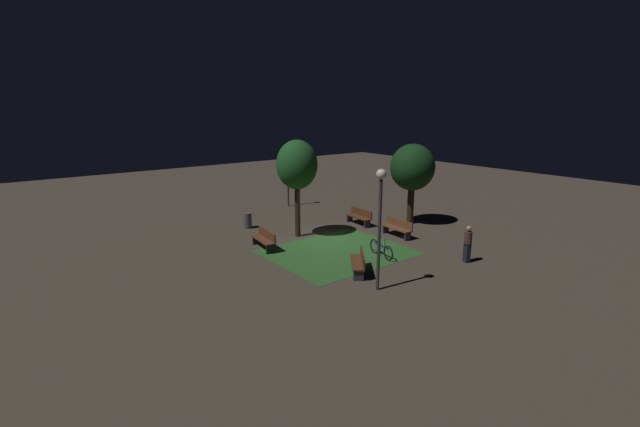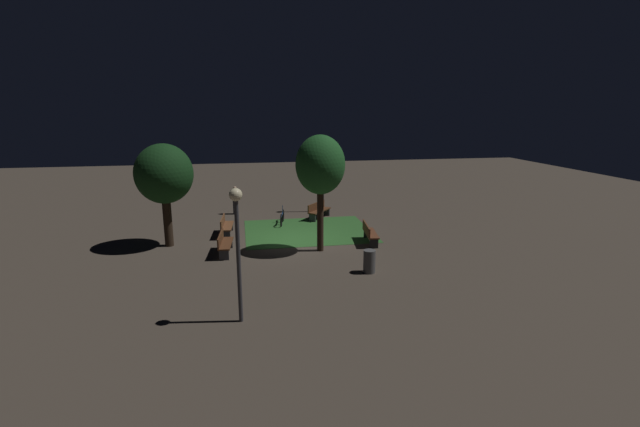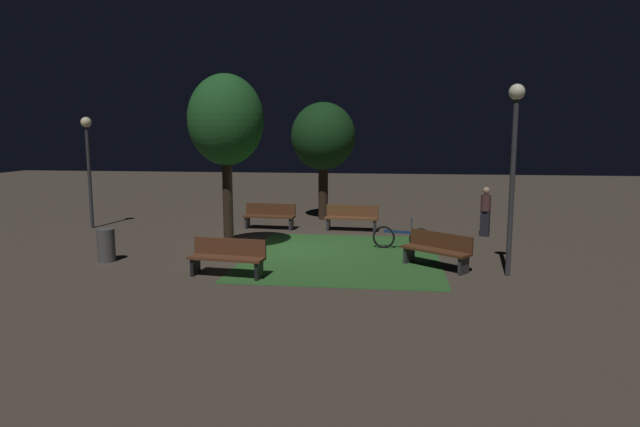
{
  "view_description": "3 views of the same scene",
  "coord_description": "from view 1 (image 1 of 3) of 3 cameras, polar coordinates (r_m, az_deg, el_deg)",
  "views": [
    {
      "loc": [
        -15.79,
        12.81,
        6.51
      ],
      "look_at": [
        -0.33,
        0.96,
        1.62
      ],
      "focal_mm": 24.15,
      "sensor_mm": 36.0,
      "label": 1
    },
    {
      "loc": [
        19.74,
        -2.4,
        5.99
      ],
      "look_at": [
        0.15,
        1.11,
        1.26
      ],
      "focal_mm": 25.21,
      "sensor_mm": 36.0,
      "label": 2
    },
    {
      "loc": [
        -2.77,
        15.28,
        3.33
      ],
      "look_at": [
        -0.76,
        -0.06,
        1.05
      ],
      "focal_mm": 30.61,
      "sensor_mm": 36.0,
      "label": 3
    }
  ],
  "objects": [
    {
      "name": "lamp_post_near_wall",
      "position": [
        28.32,
        -4.3,
        6.31
      ],
      "size": [
        0.36,
        0.36,
        3.88
      ],
      "color": "#333338",
      "rests_on": "ground"
    },
    {
      "name": "bicycle",
      "position": [
        19.27,
        8.11,
        -4.72
      ],
      "size": [
        1.71,
        0.38,
        0.93
      ],
      "color": "black",
      "rests_on": "ground"
    },
    {
      "name": "bench_front_right",
      "position": [
        17.29,
        5.21,
        -6.37
      ],
      "size": [
        1.71,
        1.5,
        0.88
      ],
      "color": "#512D19",
      "rests_on": "ground"
    },
    {
      "name": "lamp_post_plaza_west",
      "position": [
        15.08,
        7.97,
        0.58
      ],
      "size": [
        0.36,
        0.36,
        4.43
      ],
      "color": "#333338",
      "rests_on": "ground"
    },
    {
      "name": "bench_back_row",
      "position": [
        22.31,
        10.25,
        -1.81
      ],
      "size": [
        1.83,
        0.59,
        0.88
      ],
      "color": "brown",
      "rests_on": "ground"
    },
    {
      "name": "bench_corner",
      "position": [
        20.25,
        -7.37,
        -3.35
      ],
      "size": [
        1.84,
        0.69,
        0.88
      ],
      "color": "brown",
      "rests_on": "ground"
    },
    {
      "name": "tree_right_canopy",
      "position": [
        24.39,
        12.15,
        5.92
      ],
      "size": [
        2.46,
        2.46,
        4.5
      ],
      "color": "#2D2116",
      "rests_on": "ground"
    },
    {
      "name": "grass_lawn",
      "position": [
        19.78,
        2.42,
        -5.12
      ],
      "size": [
        5.2,
        6.16,
        0.01
      ],
      "primitive_type": "cube",
      "color": "#2D6028",
      "rests_on": "ground"
    },
    {
      "name": "pedestrian",
      "position": [
        19.32,
        18.99,
        -3.74
      ],
      "size": [
        0.33,
        0.32,
        1.61
      ],
      "color": "black",
      "rests_on": "ground"
    },
    {
      "name": "ground_plane",
      "position": [
        21.34,
        1.5,
        -3.67
      ],
      "size": [
        60.0,
        60.0,
        0.0
      ],
      "primitive_type": "plane",
      "color": "#473D33"
    },
    {
      "name": "bench_by_lamp",
      "position": [
        24.26,
        5.24,
        -0.35
      ],
      "size": [
        1.83,
        0.62,
        0.88
      ],
      "color": "#512D19",
      "rests_on": "ground"
    },
    {
      "name": "trash_bin",
      "position": [
        23.78,
        -9.58,
        -0.92
      ],
      "size": [
        0.45,
        0.45,
        0.86
      ],
      "primitive_type": "cylinder",
      "color": "#4C4C4C",
      "rests_on": "ground"
    },
    {
      "name": "tree_left_canopy",
      "position": [
        21.37,
        -3.07,
        6.35
      ],
      "size": [
        2.05,
        2.05,
        4.91
      ],
      "color": "#2D2116",
      "rests_on": "ground"
    }
  ]
}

